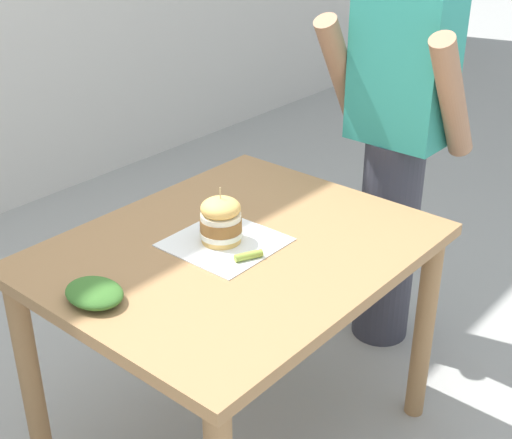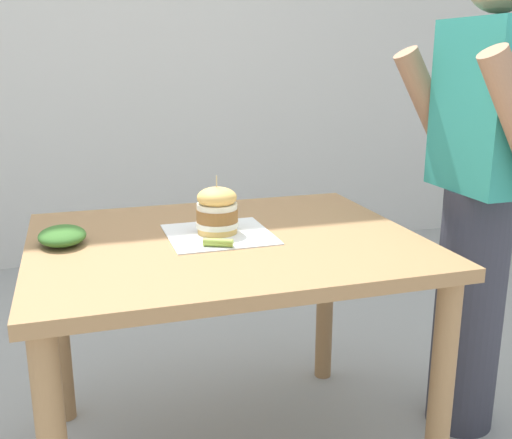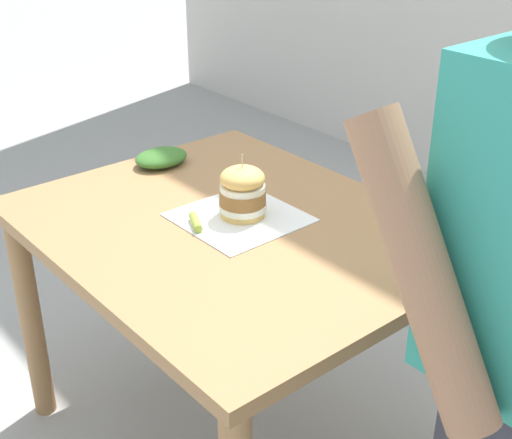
{
  "view_description": "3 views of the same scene",
  "coord_description": "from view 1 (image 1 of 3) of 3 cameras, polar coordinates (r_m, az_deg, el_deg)",
  "views": [
    {
      "loc": [
        1.31,
        -1.44,
        1.87
      ],
      "look_at": [
        0.0,
        0.1,
        0.85
      ],
      "focal_mm": 50.0,
      "sensor_mm": 36.0,
      "label": 1
    },
    {
      "loc": [
        1.73,
        -0.43,
        1.34
      ],
      "look_at": [
        0.0,
        0.1,
        0.85
      ],
      "focal_mm": 42.0,
      "sensor_mm": 36.0,
      "label": 2
    },
    {
      "loc": [
        1.08,
        1.39,
        1.7
      ],
      "look_at": [
        0.0,
        0.1,
        0.85
      ],
      "focal_mm": 50.0,
      "sensor_mm": 36.0,
      "label": 3
    }
  ],
  "objects": [
    {
      "name": "pickle_spear",
      "position": [
        2.13,
        -0.6,
        -2.91
      ],
      "size": [
        0.06,
        0.09,
        0.02
      ],
      "primitive_type": "cylinder",
      "rotation": [
        0.0,
        1.57,
        1.13
      ],
      "color": "#8EA83D",
      "rests_on": "serving_paper"
    },
    {
      "name": "ground_plane",
      "position": [
        2.7,
        -1.43,
        -16.96
      ],
      "size": [
        80.0,
        80.0,
        0.0
      ],
      "primitive_type": "plane",
      "color": "#9E9E99"
    },
    {
      "name": "side_salad",
      "position": [
        1.99,
        -12.81,
        -5.75
      ],
      "size": [
        0.18,
        0.14,
        0.05
      ],
      "primitive_type": "ellipsoid",
      "color": "#386B28",
      "rests_on": "patio_table"
    },
    {
      "name": "diner_across_table",
      "position": [
        2.83,
        11.13,
        5.95
      ],
      "size": [
        0.55,
        0.35,
        1.69
      ],
      "color": "#33333D",
      "rests_on": "ground"
    },
    {
      "name": "serving_paper",
      "position": [
        2.24,
        -2.51,
        -1.84
      ],
      "size": [
        0.32,
        0.32,
        0.0
      ],
      "primitive_type": "cube",
      "rotation": [
        0.0,
        0.0,
        0.01
      ],
      "color": "white",
      "rests_on": "patio_table"
    },
    {
      "name": "sandwich",
      "position": [
        2.21,
        -2.83,
        -0.03
      ],
      "size": [
        0.14,
        0.14,
        0.18
      ],
      "color": "#E5B25B",
      "rests_on": "serving_paper"
    },
    {
      "name": "patio_table",
      "position": [
        2.29,
        -1.63,
        -4.63
      ],
      "size": [
        0.96,
        1.18,
        0.8
      ],
      "color": "#9E7247",
      "rests_on": "ground"
    }
  ]
}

